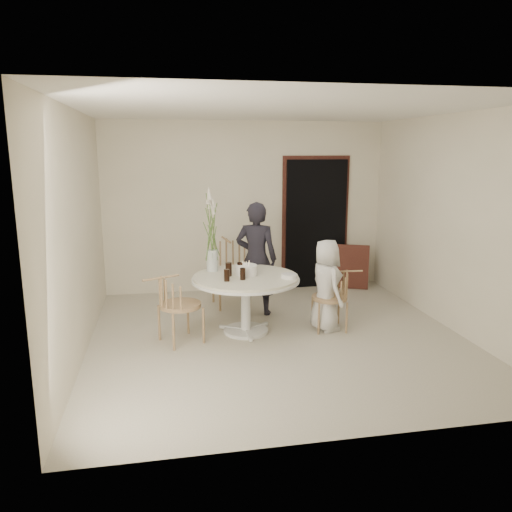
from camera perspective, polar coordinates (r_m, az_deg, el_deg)
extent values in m
plane|color=beige|center=(6.21, 2.46, -9.25)|extent=(4.50, 4.50, 0.00)
plane|color=white|center=(5.80, 2.71, 16.44)|extent=(4.50, 4.50, 0.00)
plane|color=#F5E9CD|center=(8.04, -1.11, 5.60)|extent=(4.50, 0.00, 4.50)
plane|color=#F5E9CD|center=(3.74, 10.50, -2.17)|extent=(4.50, 0.00, 4.50)
plane|color=#F5E9CD|center=(5.77, -19.73, 2.32)|extent=(0.00, 4.50, 4.50)
plane|color=#F5E9CD|center=(6.73, 21.60, 3.49)|extent=(0.00, 4.50, 4.50)
cube|color=black|center=(8.29, 6.84, 3.63)|extent=(1.00, 0.10, 2.10)
cube|color=#582B1E|center=(8.32, 6.77, 4.08)|extent=(1.12, 0.03, 2.22)
cylinder|color=silver|center=(6.37, -1.16, -8.50)|extent=(0.56, 0.56, 0.04)
cylinder|color=silver|center=(6.26, -1.17, -5.71)|extent=(0.12, 0.12, 0.65)
cylinder|color=silver|center=(6.16, -1.19, -2.70)|extent=(1.33, 1.33, 0.03)
cylinder|color=beige|center=(6.16, -1.19, -2.48)|extent=(1.30, 1.30, 0.04)
cube|color=#582B1E|center=(8.39, 10.91, -1.21)|extent=(0.56, 0.37, 0.72)
cylinder|color=tan|center=(7.10, -4.14, -4.38)|extent=(0.03, 0.03, 0.50)
cylinder|color=tan|center=(7.21, -0.72, -4.09)|extent=(0.03, 0.03, 0.50)
cylinder|color=tan|center=(7.52, -4.92, -3.46)|extent=(0.03, 0.03, 0.50)
cylinder|color=tan|center=(7.62, -1.67, -3.21)|extent=(0.03, 0.03, 0.50)
cylinder|color=tan|center=(7.29, -2.88, -1.73)|extent=(0.55, 0.55, 0.06)
cylinder|color=tan|center=(6.60, 6.44, -6.16)|extent=(0.03, 0.03, 0.40)
cylinder|color=tan|center=(6.27, 7.18, -7.17)|extent=(0.03, 0.03, 0.40)
cylinder|color=tan|center=(6.69, 9.43, -6.01)|extent=(0.03, 0.03, 0.40)
cylinder|color=tan|center=(6.37, 10.31, -6.98)|extent=(0.03, 0.03, 0.40)
cylinder|color=tan|center=(6.41, 8.40, -4.73)|extent=(0.44, 0.44, 0.04)
cylinder|color=tan|center=(5.98, -6.02, -7.91)|extent=(0.03, 0.03, 0.44)
cylinder|color=tan|center=(6.31, -7.77, -6.89)|extent=(0.03, 0.03, 0.44)
cylinder|color=tan|center=(5.82, -9.40, -8.61)|extent=(0.03, 0.03, 0.44)
cylinder|color=tan|center=(6.15, -11.01, -7.51)|extent=(0.03, 0.03, 0.44)
cylinder|color=tan|center=(5.98, -8.62, -5.57)|extent=(0.49, 0.49, 0.05)
imported|color=black|center=(6.86, 0.03, -0.30)|extent=(0.67, 0.56, 1.57)
imported|color=silver|center=(6.35, 8.02, -3.33)|extent=(0.47, 0.63, 1.17)
cylinder|color=white|center=(6.18, -1.12, -1.61)|extent=(0.27, 0.27, 0.13)
cylinder|color=#FFDFA1|center=(6.16, -1.13, -0.80)|extent=(0.01, 0.01, 0.05)
cylinder|color=#FFDFA1|center=(6.20, -0.78, -0.72)|extent=(0.01, 0.01, 0.05)
cylinder|color=#FFDFA1|center=(6.18, -1.55, -0.78)|extent=(0.01, 0.01, 0.05)
cylinder|color=#FFDFA1|center=(6.13, -0.86, -0.88)|extent=(0.01, 0.01, 0.05)
cylinder|color=#FFDFA1|center=(6.13, -1.37, -0.88)|extent=(0.01, 0.01, 0.05)
cylinder|color=black|center=(5.91, -3.36, -2.21)|extent=(0.08, 0.08, 0.14)
cylinder|color=black|center=(5.97, -1.53, -2.06)|extent=(0.07, 0.07, 0.14)
cylinder|color=black|center=(6.14, -3.15, -1.52)|extent=(0.10, 0.10, 0.17)
cylinder|color=black|center=(6.21, -1.84, -1.45)|extent=(0.09, 0.09, 0.15)
cylinder|color=white|center=(6.06, 3.80, -2.30)|extent=(0.22, 0.22, 0.05)
cylinder|color=silver|center=(6.41, -5.03, -0.50)|extent=(0.15, 0.15, 0.27)
cylinder|color=#517532|center=(6.36, -4.87, 2.54)|extent=(0.01, 0.01, 0.68)
cone|color=beige|center=(6.31, -4.93, 5.61)|extent=(0.07, 0.07, 0.18)
cylinder|color=#517532|center=(6.36, -5.11, 2.82)|extent=(0.01, 0.01, 0.74)
cone|color=beige|center=(6.32, -5.18, 6.15)|extent=(0.07, 0.07, 0.18)
cylinder|color=#517532|center=(6.34, -5.34, 3.05)|extent=(0.01, 0.01, 0.80)
cone|color=beige|center=(6.29, -5.41, 6.66)|extent=(0.07, 0.07, 0.18)
cylinder|color=#517532|center=(6.31, -5.33, 3.27)|extent=(0.01, 0.01, 0.86)
cone|color=beige|center=(6.26, -5.40, 7.17)|extent=(0.07, 0.07, 0.18)
cylinder|color=#517532|center=(6.31, -5.07, 2.47)|extent=(0.01, 0.01, 0.68)
cone|color=beige|center=(6.26, -5.13, 5.56)|extent=(0.07, 0.07, 0.18)
cylinder|color=#517532|center=(6.32, -4.86, 2.76)|extent=(0.01, 0.01, 0.74)
cone|color=beige|center=(6.27, -4.92, 6.11)|extent=(0.07, 0.07, 0.18)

